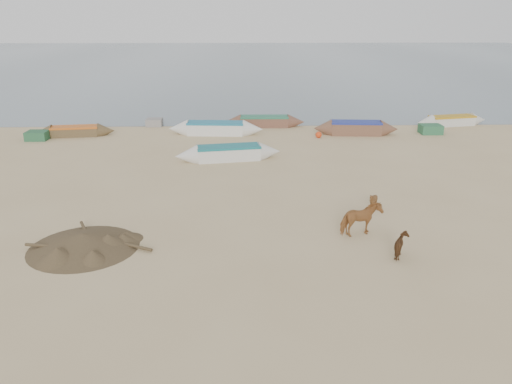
% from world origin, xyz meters
% --- Properties ---
extents(ground, '(140.00, 140.00, 0.00)m').
position_xyz_m(ground, '(0.00, 0.00, 0.00)').
color(ground, tan).
rests_on(ground, ground).
extents(sea, '(160.00, 160.00, 0.00)m').
position_xyz_m(sea, '(0.00, 82.00, 0.01)').
color(sea, slate).
rests_on(sea, ground).
extents(cow_adult, '(1.74, 1.24, 1.34)m').
position_xyz_m(cow_adult, '(3.98, 1.67, 0.67)').
color(cow_adult, '#9A6232').
rests_on(cow_adult, ground).
extents(calf_front, '(0.89, 0.84, 0.81)m').
position_xyz_m(calf_front, '(5.14, 4.34, 0.40)').
color(calf_front, '#55351B').
rests_on(calf_front, ground).
extents(calf_right, '(0.77, 0.89, 0.87)m').
position_xyz_m(calf_right, '(5.05, -0.20, 0.43)').
color(calf_right, '#54341B').
rests_on(calf_right, ground).
extents(near_canoe, '(6.39, 2.31, 0.85)m').
position_xyz_m(near_canoe, '(-1.41, 12.52, 0.43)').
color(near_canoe, silver).
rests_on(near_canoe, ground).
extents(debris_pile, '(4.99, 4.99, 0.57)m').
position_xyz_m(debris_pile, '(-6.43, 0.85, 0.28)').
color(debris_pile, brown).
rests_on(debris_pile, ground).
extents(waterline_canoes, '(57.99, 4.99, 0.95)m').
position_xyz_m(waterline_canoes, '(2.17, 20.10, 0.42)').
color(waterline_canoes, brown).
rests_on(waterline_canoes, ground).
extents(beach_clutter, '(47.15, 5.49, 0.64)m').
position_xyz_m(beach_clutter, '(3.60, 19.86, 0.30)').
color(beach_clutter, '#285A38').
rests_on(beach_clutter, ground).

